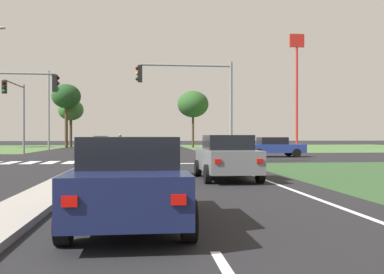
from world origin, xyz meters
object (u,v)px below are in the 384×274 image
(fastfood_pole_sign, at_px, (297,67))
(treeline_fifth, at_px, (193,104))
(car_grey_third, at_px, (227,157))
(treeline_third, at_px, (66,97))
(car_blue_near, at_px, (274,147))
(treeline_fourth, at_px, (71,110))
(car_teal_fifth, at_px, (139,156))
(traffic_signal_far_left, at_px, (17,104))
(pedestrian_at_median, at_px, (120,140))
(car_red_second, at_px, (101,142))
(traffic_signal_near_right, at_px, (197,92))
(street_lamp_third, at_px, (49,106))
(car_navy_fourth, at_px, (130,180))

(fastfood_pole_sign, height_order, treeline_fifth, fastfood_pole_sign)
(car_grey_third, bearing_deg, treeline_third, 107.00)
(car_grey_third, distance_m, treeline_fifth, 41.99)
(car_blue_near, xyz_separation_m, treeline_fourth, (-19.63, 29.41, 4.31))
(fastfood_pole_sign, height_order, treeline_fourth, fastfood_pole_sign)
(car_teal_fifth, height_order, fastfood_pole_sign, fastfood_pole_sign)
(traffic_signal_far_left, distance_m, pedestrian_at_median, 11.27)
(treeline_fifth, bearing_deg, car_blue_near, -82.69)
(pedestrian_at_median, bearing_deg, car_red_second, 172.74)
(traffic_signal_near_right, bearing_deg, pedestrian_at_median, 105.98)
(car_teal_fifth, relative_size, pedestrian_at_median, 2.66)
(street_lamp_third, xyz_separation_m, treeline_fifth, (17.02, 6.66, 0.74))
(car_red_second, bearing_deg, fastfood_pole_sign, -179.54)
(car_blue_near, relative_size, car_teal_fifth, 1.02)
(car_blue_near, relative_size, car_navy_fourth, 0.97)
(car_navy_fourth, bearing_deg, treeline_third, 101.01)
(car_red_second, height_order, car_teal_fifth, car_teal_fifth)
(car_teal_fifth, bearing_deg, fastfood_pole_sign, 61.53)
(street_lamp_third, height_order, fastfood_pole_sign, fastfood_pole_sign)
(car_navy_fourth, height_order, traffic_signal_far_left, traffic_signal_far_left)
(traffic_signal_far_left, height_order, treeline_third, treeline_third)
(traffic_signal_far_left, distance_m, treeline_fifth, 26.62)
(car_red_second, height_order, traffic_signal_near_right, traffic_signal_near_right)
(car_grey_third, distance_m, traffic_signal_far_left, 24.80)
(car_grey_third, xyz_separation_m, car_navy_fourth, (-3.24, -7.70, -0.02))
(car_blue_near, distance_m, traffic_signal_far_left, 20.60)
(street_lamp_third, height_order, treeline_fourth, street_lamp_third)
(car_blue_near, xyz_separation_m, treeline_third, (-19.69, 26.27, 5.86))
(traffic_signal_near_right, height_order, treeline_third, treeline_third)
(car_navy_fourth, distance_m, traffic_signal_far_left, 30.33)
(traffic_signal_far_left, bearing_deg, street_lamp_third, 91.84)
(car_red_second, distance_m, treeline_fifth, 13.50)
(car_red_second, relative_size, treeline_fourth, 0.70)
(car_navy_fourth, distance_m, traffic_signal_near_right, 17.87)
(car_grey_third, relative_size, car_navy_fourth, 0.91)
(treeline_fourth, bearing_deg, street_lamp_third, -93.36)
(car_teal_fifth, xyz_separation_m, traffic_signal_far_left, (-9.95, 19.20, 3.32))
(car_grey_third, xyz_separation_m, treeline_fifth, (3.44, 41.56, 4.89))
(traffic_signal_far_left, xyz_separation_m, treeline_fourth, (0.18, 24.89, 0.96))
(traffic_signal_near_right, bearing_deg, street_lamp_third, 118.27)
(car_grey_third, bearing_deg, fastfood_pole_sign, 66.66)
(car_navy_fourth, bearing_deg, street_lamp_third, 103.65)
(traffic_signal_far_left, bearing_deg, car_red_second, 71.42)
(car_teal_fifth, relative_size, treeline_third, 0.53)
(car_grey_third, xyz_separation_m, car_teal_fifth, (-3.18, 1.58, -0.03))
(car_red_second, height_order, treeline_fourth, treeline_fourth)
(pedestrian_at_median, bearing_deg, fastfood_pole_sign, 85.39)
(car_grey_third, bearing_deg, car_red_second, 102.36)
(car_navy_fourth, distance_m, fastfood_pole_sign, 48.89)
(treeline_fourth, bearing_deg, car_red_second, -62.07)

